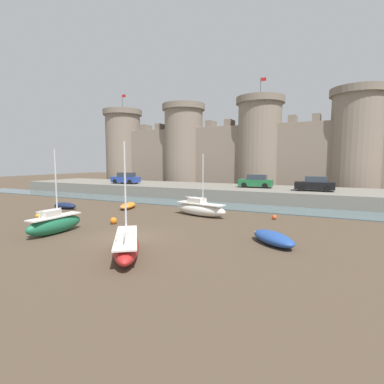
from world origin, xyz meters
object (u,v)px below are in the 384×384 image
at_px(rowboat_near_channel_left, 128,205).
at_px(car_quay_centre_east, 126,178).
at_px(rowboat_near_channel_right, 65,205).
at_px(mooring_buoy_near_shore, 274,217).
at_px(car_quay_west, 256,181).
at_px(sailboat_foreground_centre, 126,244).
at_px(mooring_buoy_off_centre, 114,221).
at_px(car_quay_east, 315,184).
at_px(sailboat_midflat_left, 200,208).
at_px(sailboat_foreground_right, 55,223).
at_px(rowboat_midflat_centre, 273,238).
at_px(mooring_buoy_near_channel, 38,216).

xyz_separation_m(rowboat_near_channel_left, car_quay_centre_east, (-8.91, 10.88, 1.95)).
height_order(rowboat_near_channel_right, mooring_buoy_near_shore, rowboat_near_channel_right).
distance_m(rowboat_near_channel_right, car_quay_west, 22.04).
height_order(sailboat_foreground_centre, rowboat_near_channel_right, sailboat_foreground_centre).
xyz_separation_m(mooring_buoy_off_centre, car_quay_east, (12.87, 17.90, 1.99)).
bearing_deg(rowboat_near_channel_right, sailboat_midflat_left, 10.15).
height_order(sailboat_foreground_right, sailboat_midflat_left, sailboat_foreground_right).
distance_m(sailboat_midflat_left, car_quay_west, 13.49).
bearing_deg(mooring_buoy_off_centre, rowboat_midflat_centre, -1.51).
bearing_deg(car_quay_east, sailboat_foreground_centre, -107.00).
distance_m(car_quay_east, car_quay_centre_east, 25.54).
height_order(sailboat_foreground_right, sailboat_foreground_centre, sailboat_foreground_centre).
bearing_deg(mooring_buoy_near_shore, mooring_buoy_near_channel, -155.19).
distance_m(car_quay_west, car_quay_centre_east, 18.75).
bearing_deg(rowboat_midflat_centre, sailboat_midflat_left, 139.86).
distance_m(rowboat_midflat_centre, car_quay_east, 18.33).
xyz_separation_m(rowboat_midflat_centre, car_quay_east, (0.90, 18.21, 1.87)).
relative_size(sailboat_foreground_right, mooring_buoy_near_shore, 14.46).
relative_size(rowboat_midflat_centre, mooring_buoy_off_centre, 6.51).
distance_m(mooring_buoy_near_channel, car_quay_centre_east, 19.36).
xyz_separation_m(rowboat_near_channel_right, car_quay_west, (15.28, 15.78, 1.92)).
height_order(sailboat_foreground_right, mooring_buoy_near_shore, sailboat_foreground_right).
xyz_separation_m(sailboat_foreground_right, sailboat_foreground_centre, (7.11, -1.58, -0.10)).
xyz_separation_m(rowboat_midflat_centre, rowboat_near_channel_right, (-21.26, 3.86, -0.05)).
xyz_separation_m(rowboat_midflat_centre, car_quay_west, (-5.99, 19.63, 1.87)).
height_order(car_quay_east, car_quay_centre_east, same).
xyz_separation_m(mooring_buoy_off_centre, car_quay_centre_east, (-12.67, 17.40, 1.99)).
distance_m(sailboat_midflat_left, car_quay_centre_east, 20.64).
bearing_deg(rowboat_near_channel_right, car_quay_west, 45.92).
relative_size(sailboat_foreground_centre, rowboat_near_channel_right, 2.02).
relative_size(rowboat_near_channel_right, mooring_buoy_near_channel, 6.72).
height_order(mooring_buoy_off_centre, mooring_buoy_near_shore, mooring_buoy_off_centre).
bearing_deg(rowboat_midflat_centre, sailboat_foreground_right, -164.48).
distance_m(mooring_buoy_near_channel, car_quay_east, 27.63).
relative_size(rowboat_near_channel_left, mooring_buoy_off_centre, 6.60).
height_order(rowboat_near_channel_left, rowboat_midflat_centre, rowboat_midflat_centre).
bearing_deg(car_quay_east, sailboat_foreground_right, -123.11).
distance_m(sailboat_midflat_left, rowboat_near_channel_left, 8.26).
xyz_separation_m(mooring_buoy_near_shore, car_quay_east, (2.25, 10.73, 2.06)).
height_order(sailboat_midflat_left, rowboat_midflat_centre, sailboat_midflat_left).
relative_size(mooring_buoy_off_centre, car_quay_centre_east, 0.12).
bearing_deg(mooring_buoy_near_channel, mooring_buoy_off_centre, 8.30).
height_order(rowboat_near_channel_left, car_quay_centre_east, car_quay_centre_east).
bearing_deg(car_quay_centre_east, sailboat_foreground_right, -62.35).
xyz_separation_m(rowboat_near_channel_left, mooring_buoy_off_centre, (3.76, -6.52, -0.04)).
relative_size(rowboat_near_channel_left, car_quay_east, 0.82).
bearing_deg(mooring_buoy_near_channel, car_quay_centre_east, 106.68).
bearing_deg(sailboat_foreground_right, mooring_buoy_near_shore, 42.92).
bearing_deg(car_quay_west, sailboat_foreground_centre, -90.71).
bearing_deg(car_quay_east, mooring_buoy_near_channel, -136.58).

